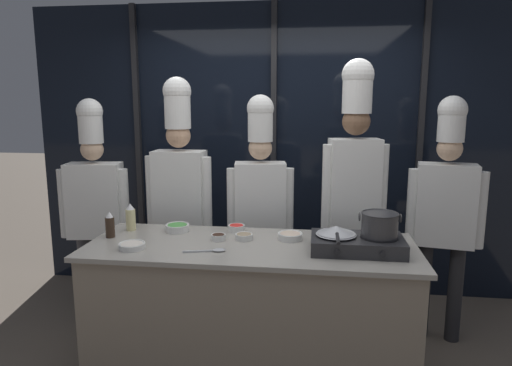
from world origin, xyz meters
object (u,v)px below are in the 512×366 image
at_px(prep_bowl_mushrooms, 244,236).
at_px(chef_apprentice, 446,204).
at_px(squeeze_bottle_soy, 110,225).
at_px(chef_head, 95,199).
at_px(squeeze_bottle_oil, 131,217).
at_px(prep_bowl_onion, 132,245).
at_px(portable_stove, 357,244).
at_px(frying_pan, 336,231).
at_px(stock_pot, 380,224).
at_px(serving_spoon_slotted, 213,250).
at_px(chef_line, 260,197).
at_px(prep_bowl_soy_glaze, 218,237).
at_px(prep_bowl_scallions, 177,227).
at_px(chef_pastry, 354,173).
at_px(prep_bowl_bell_pepper, 236,228).
at_px(prep_bowl_chicken, 290,236).
at_px(chef_sous, 180,185).

relative_size(prep_bowl_mushrooms, chef_apprentice, 0.06).
relative_size(squeeze_bottle_soy, chef_head, 0.10).
bearing_deg(squeeze_bottle_soy, squeeze_bottle_oil, 69.22).
bearing_deg(prep_bowl_onion, squeeze_bottle_soy, 138.35).
relative_size(portable_stove, frying_pan, 1.31).
distance_m(stock_pot, chef_head, 2.23).
xyz_separation_m(portable_stove, chef_apprentice, (0.70, 0.75, 0.10)).
height_order(stock_pot, prep_bowl_mushrooms, stock_pot).
distance_m(squeeze_bottle_oil, squeeze_bottle_soy, 0.19).
bearing_deg(chef_apprentice, prep_bowl_mushrooms, 33.52).
relative_size(squeeze_bottle_soy, chef_apprentice, 0.09).
relative_size(serving_spoon_slotted, chef_apprentice, 0.14).
distance_m(portable_stove, chef_line, 0.99).
bearing_deg(chef_apprentice, prep_bowl_onion, 33.40).
bearing_deg(chef_line, prep_bowl_soy_glaze, 63.89).
distance_m(prep_bowl_scallions, chef_pastry, 1.35).
xyz_separation_m(squeeze_bottle_oil, chef_line, (0.86, 0.46, 0.07)).
bearing_deg(prep_bowl_onion, prep_bowl_soy_glaze, 26.26).
height_order(stock_pot, prep_bowl_bell_pepper, stock_pot).
height_order(portable_stove, chef_apprentice, chef_apprentice).
bearing_deg(squeeze_bottle_soy, prep_bowl_scallions, 26.41).
distance_m(squeeze_bottle_soy, prep_bowl_bell_pepper, 0.84).
distance_m(prep_bowl_chicken, chef_line, 0.61).
xyz_separation_m(prep_bowl_mushrooms, chef_head, (-1.29, 0.53, 0.09)).
distance_m(prep_bowl_bell_pepper, chef_line, 0.44).
xyz_separation_m(stock_pot, chef_apprentice, (0.57, 0.75, -0.03)).
relative_size(squeeze_bottle_oil, prep_bowl_onion, 1.18).
xyz_separation_m(frying_pan, prep_bowl_bell_pepper, (-0.67, 0.32, -0.10)).
xyz_separation_m(squeeze_bottle_soy, prep_bowl_chicken, (1.19, 0.11, -0.06)).
relative_size(prep_bowl_onion, chef_pastry, 0.08).
bearing_deg(chef_head, serving_spoon_slotted, 136.53).
xyz_separation_m(squeeze_bottle_soy, prep_bowl_onion, (0.24, -0.21, -0.06)).
distance_m(frying_pan, chef_pastry, 0.77).
distance_m(squeeze_bottle_oil, prep_bowl_bell_pepper, 0.74).
height_order(prep_bowl_mushrooms, prep_bowl_bell_pepper, prep_bowl_bell_pepper).
bearing_deg(prep_bowl_scallions, squeeze_bottle_soy, -153.59).
height_order(frying_pan, chef_head, chef_head).
bearing_deg(stock_pot, prep_bowl_onion, -174.88).
height_order(chef_line, chef_apprentice, chef_line).
height_order(prep_bowl_mushrooms, chef_apprentice, chef_apprentice).
xyz_separation_m(prep_bowl_mushrooms, chef_line, (0.04, 0.57, 0.14)).
distance_m(prep_bowl_soy_glaze, prep_bowl_onion, 0.54).
height_order(stock_pot, prep_bowl_scallions, stock_pot).
bearing_deg(stock_pot, prep_bowl_soy_glaze, 173.87).
bearing_deg(chef_apprentice, portable_stove, 57.20).
bearing_deg(squeeze_bottle_oil, chef_apprentice, 12.50).
xyz_separation_m(prep_bowl_soy_glaze, prep_bowl_chicken, (0.46, 0.08, 0.00)).
distance_m(prep_bowl_soy_glaze, prep_bowl_scallions, 0.37).
bearing_deg(prep_bowl_bell_pepper, chef_pastry, 26.00).
distance_m(prep_bowl_mushrooms, chef_sous, 0.86).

